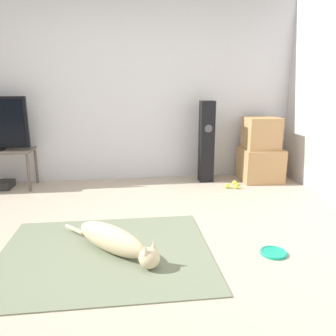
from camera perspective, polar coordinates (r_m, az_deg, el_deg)
ground_plane at (r=2.92m, az=-10.68°, el=-13.07°), size 12.00×12.00×0.00m
wall_back at (r=4.70m, az=-9.88°, el=13.39°), size 8.00×0.06×2.55m
area_rug at (r=2.79m, az=-10.82°, el=-14.33°), size 1.70×1.36×0.01m
dog at (r=2.72m, az=-9.22°, el=-12.38°), size 0.81×0.82×0.22m
frisbee at (r=2.86m, az=17.86°, el=-13.85°), size 0.21×0.21×0.03m
cardboard_box_lower at (r=4.83m, az=15.74°, el=0.58°), size 0.55×0.50×0.46m
cardboard_box_upper at (r=4.75m, az=15.91°, el=5.86°), size 0.45×0.41×0.43m
floor_speaker at (r=4.59m, az=6.71°, el=4.55°), size 0.19×0.19×1.12m
tennis_ball_by_boxes at (r=4.41m, az=11.81°, el=-3.13°), size 0.07×0.07×0.07m
tennis_ball_near_speaker at (r=4.56m, az=11.52°, el=-2.53°), size 0.07×0.07×0.07m
tennis_ball_loose_on_carpet at (r=4.40m, az=10.25°, el=-3.09°), size 0.07×0.07×0.07m
game_console at (r=4.86m, az=-27.07°, el=-2.66°), size 0.29×0.29×0.09m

